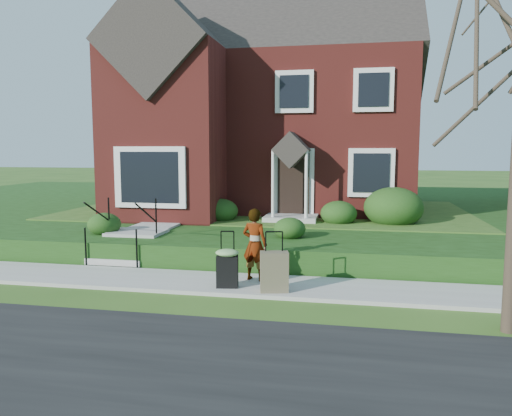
% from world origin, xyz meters
% --- Properties ---
extents(ground, '(120.00, 120.00, 0.00)m').
position_xyz_m(ground, '(0.00, 0.00, 0.00)').
color(ground, '#2D5119').
rests_on(ground, ground).
extents(street, '(60.00, 6.00, 0.01)m').
position_xyz_m(street, '(0.00, -5.00, 0.01)').
color(street, black).
rests_on(street, ground).
extents(sidewalk, '(60.00, 1.60, 0.08)m').
position_xyz_m(sidewalk, '(0.00, 0.00, 0.04)').
color(sidewalk, '#9E9B93').
rests_on(sidewalk, ground).
extents(terrace, '(44.00, 20.00, 0.60)m').
position_xyz_m(terrace, '(4.00, 10.90, 0.30)').
color(terrace, '#19390F').
rests_on(terrace, ground).
extents(walkway, '(1.20, 6.00, 0.06)m').
position_xyz_m(walkway, '(-2.50, 5.00, 0.63)').
color(walkway, '#9E9B93').
rests_on(walkway, terrace).
extents(main_house, '(10.40, 10.20, 9.40)m').
position_xyz_m(main_house, '(-0.21, 9.61, 5.26)').
color(main_house, maroon).
rests_on(main_house, terrace).
extents(front_steps, '(1.40, 2.02, 1.50)m').
position_xyz_m(front_steps, '(-2.50, 1.84, 0.47)').
color(front_steps, '#9E9B93').
rests_on(front_steps, ground).
extents(foundation_shrubs, '(9.99, 4.59, 1.23)m').
position_xyz_m(foundation_shrubs, '(1.21, 5.02, 1.10)').
color(foundation_shrubs, '#16330F').
rests_on(foundation_shrubs, terrace).
extents(woman, '(0.63, 0.50, 1.53)m').
position_xyz_m(woman, '(1.07, 0.27, 0.84)').
color(woman, '#999999').
rests_on(woman, sidewalk).
extents(suitcase_black, '(0.52, 0.45, 1.13)m').
position_xyz_m(suitcase_black, '(0.64, -0.38, 0.52)').
color(suitcase_black, black).
rests_on(suitcase_black, sidewalk).
extents(suitcase_olive, '(0.59, 0.41, 1.17)m').
position_xyz_m(suitcase_olive, '(1.61, -0.49, 0.47)').
color(suitcase_olive, brown).
rests_on(suitcase_olive, sidewalk).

